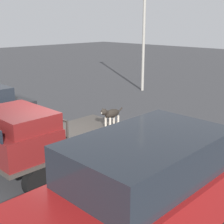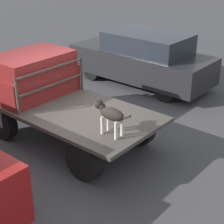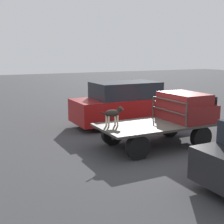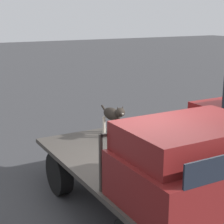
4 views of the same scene
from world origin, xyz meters
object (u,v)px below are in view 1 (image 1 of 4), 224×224
at_px(light_pole_near, 144,14).
at_px(parked_pickup_far, 140,194).
at_px(dog, 111,114).
at_px(flatbed_truck, 62,146).

bearing_deg(light_pole_near, parked_pickup_far, 39.03).
xyz_separation_m(dog, light_pole_near, (-7.78, -5.15, 2.98)).
distance_m(dog, light_pole_near, 9.79).
relative_size(dog, parked_pickup_far, 0.17).
height_order(parked_pickup_far, light_pole_near, light_pole_near).
relative_size(flatbed_truck, dog, 4.67).
xyz_separation_m(flatbed_truck, dog, (-1.50, 0.37, 0.65)).
xyz_separation_m(flatbed_truck, light_pole_near, (-9.27, -4.78, 3.63)).
distance_m(flatbed_truck, light_pole_near, 11.05).
height_order(flatbed_truck, dog, dog).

